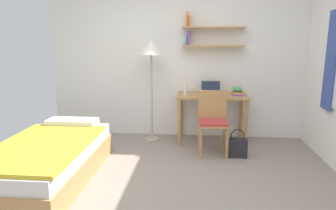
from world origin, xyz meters
name	(u,v)px	position (x,y,z in m)	size (l,w,h in m)	color
ground_plane	(172,191)	(0.00, 0.00, 0.00)	(5.28, 5.28, 0.00)	gray
wall_back	(182,59)	(0.01, 2.02, 1.31)	(4.40, 0.27, 2.60)	white
bed	(49,160)	(-1.46, 0.16, 0.24)	(0.99, 1.90, 0.54)	#B2844C
desk	(212,104)	(0.50, 1.70, 0.63)	(1.10, 0.57, 0.77)	#B2844C
desk_chair	(213,119)	(0.50, 1.19, 0.50)	(0.45, 0.42, 0.90)	#B2844C
standing_lamp	(151,53)	(-0.46, 1.69, 1.41)	(0.37, 0.37, 1.61)	#B2A893
laptop	(211,91)	(0.48, 1.77, 0.82)	(0.31, 0.22, 0.20)	#2D2D33
water_bottle	(185,88)	(0.08, 1.63, 0.88)	(0.06, 0.06, 0.22)	silver
book_stack	(238,92)	(0.90, 1.72, 0.82)	(0.18, 0.22, 0.11)	purple
handbag	(237,147)	(0.83, 1.06, 0.14)	(0.27, 0.12, 0.41)	#232328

